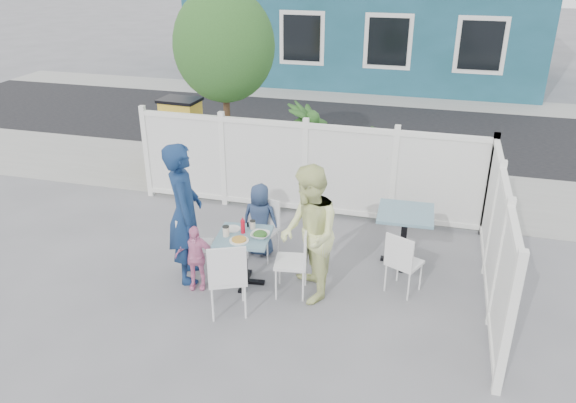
% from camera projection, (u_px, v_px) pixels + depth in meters
% --- Properties ---
extents(ground, '(80.00, 80.00, 0.00)m').
position_uv_depth(ground, '(256.00, 287.00, 7.55)').
color(ground, slate).
extents(near_sidewalk, '(24.00, 2.60, 0.01)m').
position_uv_depth(near_sidewalk, '(317.00, 182.00, 10.88)').
color(near_sidewalk, gray).
rests_on(near_sidewalk, ground).
extents(street, '(24.00, 5.00, 0.01)m').
position_uv_depth(street, '(349.00, 127.00, 14.12)').
color(street, black).
rests_on(street, ground).
extents(far_sidewalk, '(24.00, 1.60, 0.01)m').
position_uv_depth(far_sidewalk, '(366.00, 98.00, 16.84)').
color(far_sidewalk, gray).
rests_on(far_sidewalk, ground).
extents(fence_back, '(5.86, 0.08, 1.60)m').
position_uv_depth(fence_back, '(305.00, 171.00, 9.30)').
color(fence_back, white).
rests_on(fence_back, ground).
extents(fence_right, '(0.08, 3.66, 1.60)m').
position_uv_depth(fence_right, '(496.00, 244.00, 7.03)').
color(fence_right, white).
rests_on(fence_right, ground).
extents(tree, '(1.80, 1.62, 3.59)m').
position_uv_depth(tree, '(224.00, 46.00, 9.74)').
color(tree, '#382316').
rests_on(tree, ground).
extents(utility_cabinet, '(0.76, 0.57, 1.35)m').
position_uv_depth(utility_cabinet, '(182.00, 134.00, 11.46)').
color(utility_cabinet, gold).
rests_on(utility_cabinet, ground).
extents(potted_shrub_a, '(1.06, 1.06, 1.71)m').
position_uv_depth(potted_shrub_a, '(307.00, 152.00, 9.92)').
color(potted_shrub_a, '#27501E').
rests_on(potted_shrub_a, ground).
extents(potted_shrub_b, '(1.11, 1.28, 1.42)m').
position_uv_depth(potted_shrub_b, '(400.00, 171.00, 9.50)').
color(potted_shrub_b, '#27501E').
rests_on(potted_shrub_b, ground).
extents(main_table, '(0.76, 0.76, 0.73)m').
position_uv_depth(main_table, '(244.00, 246.00, 7.43)').
color(main_table, '#415870').
rests_on(main_table, ground).
extents(spare_table, '(0.79, 0.79, 0.81)m').
position_uv_depth(spare_table, '(405.00, 223.00, 7.89)').
color(spare_table, '#415870').
rests_on(spare_table, ground).
extents(chair_left, '(0.49, 0.50, 0.93)m').
position_uv_depth(chair_left, '(190.00, 240.00, 7.62)').
color(chair_left, white).
rests_on(chair_left, ground).
extents(chair_right, '(0.48, 0.49, 0.95)m').
position_uv_depth(chair_right, '(297.00, 256.00, 7.21)').
color(chair_right, white).
rests_on(chair_right, ground).
extents(chair_back, '(0.46, 0.45, 0.86)m').
position_uv_depth(chair_back, '(265.00, 224.00, 8.16)').
color(chair_back, white).
rests_on(chair_back, ground).
extents(chair_near, '(0.60, 0.60, 1.02)m').
position_uv_depth(chair_near, '(227.00, 274.00, 6.75)').
color(chair_near, white).
rests_on(chair_near, ground).
extents(chair_spare, '(0.52, 0.51, 0.88)m').
position_uv_depth(chair_spare, '(402.00, 259.00, 7.22)').
color(chair_spare, white).
rests_on(chair_spare, ground).
extents(man, '(0.71, 0.84, 1.94)m').
position_uv_depth(man, '(185.00, 213.00, 7.40)').
color(man, navy).
rests_on(man, ground).
extents(woman, '(0.97, 1.07, 1.80)m').
position_uv_depth(woman, '(309.00, 235.00, 7.01)').
color(woman, '#D6E652').
rests_on(woman, ground).
extents(boy, '(0.54, 0.35, 1.10)m').
position_uv_depth(boy, '(260.00, 220.00, 8.17)').
color(boy, navy).
rests_on(boy, ground).
extents(toddler, '(0.57, 0.34, 0.92)m').
position_uv_depth(toddler, '(195.00, 257.00, 7.37)').
color(toddler, pink).
rests_on(toddler, ground).
extents(plate_main, '(0.25, 0.25, 0.02)m').
position_uv_depth(plate_main, '(239.00, 240.00, 7.21)').
color(plate_main, white).
rests_on(plate_main, main_table).
extents(plate_side, '(0.22, 0.22, 0.01)m').
position_uv_depth(plate_side, '(232.00, 229.00, 7.51)').
color(plate_side, white).
rests_on(plate_side, main_table).
extents(salad_bowl, '(0.25, 0.25, 0.06)m').
position_uv_depth(salad_bowl, '(260.00, 235.00, 7.29)').
color(salad_bowl, white).
rests_on(salad_bowl, main_table).
extents(coffee_cup_a, '(0.09, 0.09, 0.13)m').
position_uv_depth(coffee_cup_a, '(226.00, 232.00, 7.31)').
color(coffee_cup_a, beige).
rests_on(coffee_cup_a, main_table).
extents(coffee_cup_b, '(0.07, 0.07, 0.11)m').
position_uv_depth(coffee_cup_b, '(253.00, 225.00, 7.51)').
color(coffee_cup_b, beige).
rests_on(coffee_cup_b, main_table).
extents(ketchup_bottle, '(0.06, 0.06, 0.18)m').
position_uv_depth(ketchup_bottle, '(243.00, 227.00, 7.38)').
color(ketchup_bottle, red).
rests_on(ketchup_bottle, main_table).
extents(salt_shaker, '(0.03, 0.03, 0.07)m').
position_uv_depth(salt_shaker, '(242.00, 224.00, 7.58)').
color(salt_shaker, white).
rests_on(salt_shaker, main_table).
extents(pepper_shaker, '(0.03, 0.03, 0.07)m').
position_uv_depth(pepper_shaker, '(248.00, 225.00, 7.56)').
color(pepper_shaker, black).
rests_on(pepper_shaker, main_table).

